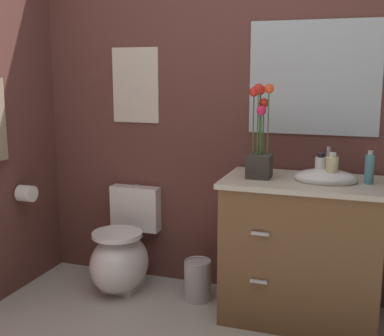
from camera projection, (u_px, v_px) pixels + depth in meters
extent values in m
cube|color=brown|center=(269.00, 109.00, 3.23)|extent=(4.39, 0.05, 2.50)
ellipsoid|color=white|center=(120.00, 263.00, 3.41)|extent=(0.38, 0.48, 0.40)
cube|color=white|center=(123.00, 276.00, 3.47)|extent=(0.22, 0.26, 0.18)
cube|color=white|center=(136.00, 208.00, 3.61)|extent=(0.36, 0.13, 0.32)
cylinder|color=white|center=(117.00, 234.00, 3.35)|extent=(0.34, 0.34, 0.03)
cylinder|color=#B7B7BC|center=(136.00, 186.00, 3.58)|extent=(0.04, 0.04, 0.02)
cube|color=brown|center=(301.00, 253.00, 3.00)|extent=(0.90, 0.52, 0.84)
cube|color=beige|center=(304.00, 182.00, 2.91)|extent=(0.94, 0.56, 0.03)
ellipsoid|color=white|center=(326.00, 178.00, 2.87)|extent=(0.36, 0.26, 0.10)
cylinder|color=#B7B7BC|center=(328.00, 161.00, 3.00)|extent=(0.02, 0.02, 0.18)
cube|color=#B7B7BC|center=(260.00, 234.00, 2.77)|extent=(0.10, 0.02, 0.02)
cube|color=#B7B7BC|center=(259.00, 282.00, 2.83)|extent=(0.10, 0.02, 0.02)
cube|color=#38332D|center=(259.00, 166.00, 2.96)|extent=(0.14, 0.14, 0.14)
cylinder|color=#386B2D|center=(268.00, 122.00, 2.90)|extent=(0.01, 0.01, 0.39)
sphere|color=#EA4C23|center=(269.00, 89.00, 2.86)|extent=(0.06, 0.06, 0.06)
cylinder|color=#386B2D|center=(263.00, 129.00, 2.93)|extent=(0.01, 0.01, 0.30)
sphere|color=red|center=(264.00, 103.00, 2.90)|extent=(0.06, 0.06, 0.06)
cylinder|color=#386B2D|center=(260.00, 122.00, 2.95)|extent=(0.01, 0.01, 0.38)
sphere|color=red|center=(261.00, 90.00, 2.92)|extent=(0.06, 0.06, 0.06)
cylinder|color=#386B2D|center=(253.00, 124.00, 2.92)|extent=(0.01, 0.01, 0.37)
sphere|color=red|center=(254.00, 92.00, 2.88)|extent=(0.06, 0.06, 0.06)
cylinder|color=#386B2D|center=(258.00, 122.00, 2.90)|extent=(0.01, 0.01, 0.39)
sphere|color=red|center=(259.00, 88.00, 2.86)|extent=(0.06, 0.06, 0.06)
cylinder|color=#386B2D|center=(261.00, 133.00, 2.89)|extent=(0.01, 0.01, 0.26)
sphere|color=#E01E51|center=(261.00, 111.00, 2.87)|extent=(0.06, 0.06, 0.06)
cylinder|color=beige|center=(332.00, 170.00, 2.82)|extent=(0.07, 0.07, 0.15)
cylinder|color=silver|center=(333.00, 155.00, 2.80)|extent=(0.04, 0.04, 0.02)
cylinder|color=white|center=(320.00, 168.00, 2.91)|extent=(0.07, 0.07, 0.13)
cylinder|color=black|center=(321.00, 155.00, 2.90)|extent=(0.04, 0.04, 0.02)
cylinder|color=teal|center=(369.00, 169.00, 2.80)|extent=(0.05, 0.05, 0.16)
cylinder|color=#B7B7BC|center=(370.00, 153.00, 2.78)|extent=(0.03, 0.03, 0.02)
cylinder|color=#B7B7BC|center=(198.00, 281.00, 3.30)|extent=(0.18, 0.18, 0.26)
torus|color=#B7B7BC|center=(198.00, 261.00, 3.27)|extent=(0.18, 0.18, 0.01)
cube|color=beige|center=(135.00, 85.00, 3.47)|extent=(0.35, 0.01, 0.52)
cube|color=#B2BCC6|center=(314.00, 78.00, 3.07)|extent=(0.80, 0.01, 0.70)
cylinder|color=white|center=(26.00, 193.00, 3.37)|extent=(0.11, 0.11, 0.11)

